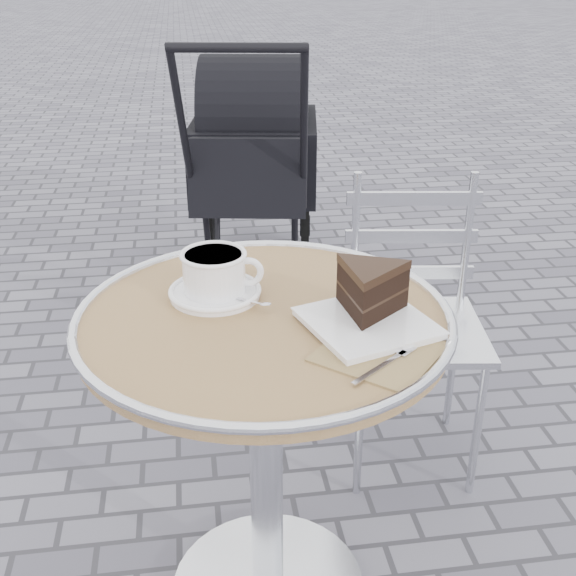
{
  "coord_description": "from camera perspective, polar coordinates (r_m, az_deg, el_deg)",
  "views": [
    {
      "loc": [
        -0.13,
        -1.19,
        1.37
      ],
      "look_at": [
        0.05,
        0.01,
        0.78
      ],
      "focal_mm": 45.0,
      "sensor_mm": 36.0,
      "label": 1
    }
  ],
  "objects": [
    {
      "name": "baby_stroller",
      "position": [
        3.08,
        -2.72,
        9.24
      ],
      "size": [
        0.63,
        1.1,
        1.08
      ],
      "rotation": [
        0.0,
        0.0,
        -0.16
      ],
      "color": "black",
      "rests_on": "ground"
    },
    {
      "name": "cappuccino_set",
      "position": [
        1.42,
        -5.75,
        0.87
      ],
      "size": [
        0.19,
        0.18,
        0.09
      ],
      "rotation": [
        0.0,
        0.0,
        -0.11
      ],
      "color": "white",
      "rests_on": "cafe_table"
    },
    {
      "name": "bistro_chair",
      "position": [
        2.01,
        9.77,
        -0.05
      ],
      "size": [
        0.41,
        0.41,
        0.81
      ],
      "rotation": [
        0.0,
        0.0,
        -0.14
      ],
      "color": "silver",
      "rests_on": "ground"
    },
    {
      "name": "cake_plate_set",
      "position": [
        1.32,
        6.47,
        -0.71
      ],
      "size": [
        0.26,
        0.35,
        0.11
      ],
      "rotation": [
        0.0,
        0.0,
        0.31
      ],
      "color": "#8F724E",
      "rests_on": "cafe_table"
    },
    {
      "name": "cafe_table",
      "position": [
        1.45,
        -1.84,
        -7.87
      ],
      "size": [
        0.72,
        0.72,
        0.74
      ],
      "color": "silver",
      "rests_on": "ground"
    }
  ]
}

